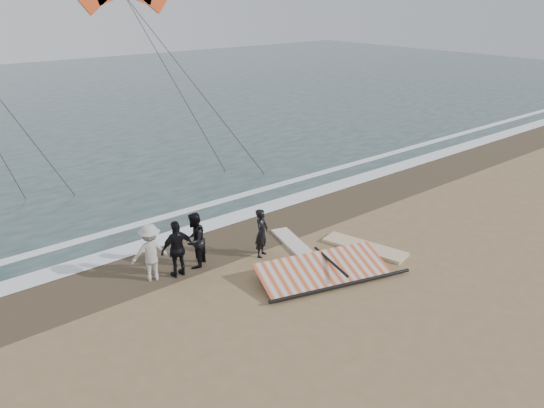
{
  "coord_description": "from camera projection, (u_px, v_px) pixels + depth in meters",
  "views": [
    {
      "loc": [
        -9.48,
        -8.97,
        7.79
      ],
      "look_at": [
        0.36,
        3.0,
        1.6
      ],
      "focal_mm": 35.0,
      "sensor_mm": 36.0,
      "label": 1
    }
  ],
  "objects": [
    {
      "name": "foam_far",
      "position": [
        189.0,
        210.0,
        20.35
      ],
      "size": [
        120.0,
        0.45,
        0.01
      ],
      "primitive_type": "cube",
      "color": "white",
      "rests_on": "sea"
    },
    {
      "name": "board_cream",
      "position": [
        292.0,
        242.0,
        17.69
      ],
      "size": [
        1.18,
        2.27,
        0.09
      ],
      "primitive_type": "cube",
      "rotation": [
        0.0,
        0.0,
        -0.28
      ],
      "color": "silver",
      "rests_on": "ground"
    },
    {
      "name": "sea",
      "position": [
        7.0,
        108.0,
        38.58
      ],
      "size": [
        120.0,
        54.0,
        0.02
      ],
      "primitive_type": "cube",
      "color": "#233838",
      "rests_on": "ground"
    },
    {
      "name": "board_white",
      "position": [
        365.0,
        247.0,
        17.31
      ],
      "size": [
        1.44,
        2.87,
        0.11
      ],
      "primitive_type": "cube",
      "rotation": [
        0.0,
        0.0,
        0.25
      ],
      "color": "silver",
      "rests_on": "ground"
    },
    {
      "name": "foam_near",
      "position": [
        213.0,
        224.0,
        19.13
      ],
      "size": [
        120.0,
        0.9,
        0.01
      ],
      "primitive_type": "cube",
      "color": "white",
      "rests_on": "sea"
    },
    {
      "name": "sail_rig",
      "position": [
        318.0,
        271.0,
        15.54
      ],
      "size": [
        4.35,
        2.74,
        0.51
      ],
      "color": "black",
      "rests_on": "ground"
    },
    {
      "name": "wet_sand",
      "position": [
        236.0,
        237.0,
        18.14
      ],
      "size": [
        120.0,
        2.8,
        0.01
      ],
      "primitive_type": "cube",
      "color": "#4C3D2B",
      "rests_on": "ground"
    },
    {
      "name": "ground",
      "position": [
        330.0,
        290.0,
        14.91
      ],
      "size": [
        120.0,
        120.0,
        0.0
      ],
      "primitive_type": "plane",
      "color": "#8C704C",
      "rests_on": "ground"
    },
    {
      "name": "trio_cluster",
      "position": [
        172.0,
        248.0,
        15.46
      ],
      "size": [
        2.58,
        1.13,
        1.75
      ],
      "color": "black",
      "rests_on": "ground"
    },
    {
      "name": "man_main",
      "position": [
        262.0,
        233.0,
        16.59
      ],
      "size": [
        0.69,
        0.62,
        1.59
      ],
      "primitive_type": "imported",
      "rotation": [
        0.0,
        0.0,
        0.53
      ],
      "color": "black",
      "rests_on": "ground"
    }
  ]
}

